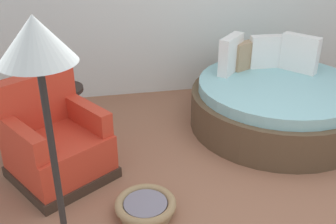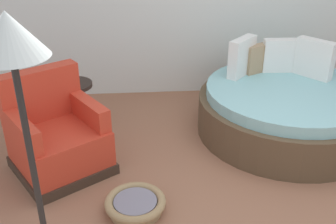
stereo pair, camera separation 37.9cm
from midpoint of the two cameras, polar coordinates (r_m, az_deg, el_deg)
ground_plane at (r=3.63m, az=9.58°, el=-12.38°), size 8.00×8.00×0.02m
round_daybed at (r=4.70m, az=12.88°, el=1.25°), size 1.95×1.95×0.97m
red_armchair at (r=3.89m, az=-18.39°, el=-4.43°), size 1.11×1.11×0.94m
pet_basket at (r=3.42m, az=-6.45°, el=-13.24°), size 0.51×0.51×0.13m
side_table at (r=4.61m, az=-16.86°, el=2.17°), size 0.44×0.44×0.52m
floor_lamp at (r=2.20m, az=-22.40°, el=5.26°), size 0.40×0.40×1.82m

